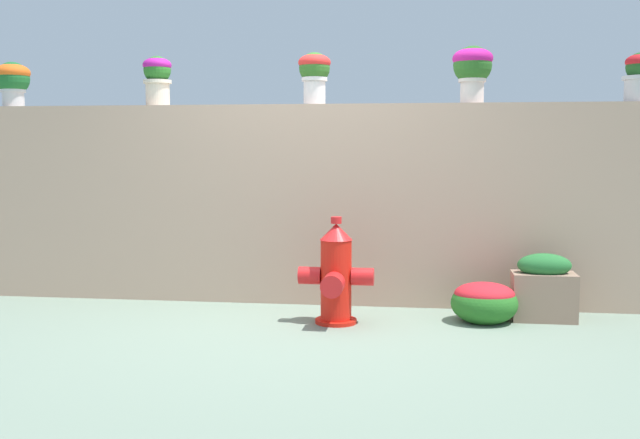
% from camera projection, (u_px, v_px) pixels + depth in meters
% --- Properties ---
extents(ground_plane, '(24.00, 24.00, 0.00)m').
position_uv_depth(ground_plane, '(294.00, 328.00, 5.40)').
color(ground_plane, gray).
extents(stone_wall, '(6.05, 0.38, 1.66)m').
position_uv_depth(stone_wall, '(313.00, 204.00, 6.30)').
color(stone_wall, tan).
rests_on(stone_wall, ground).
extents(potted_plant_0, '(0.30, 0.30, 0.40)m').
position_uv_depth(potted_plant_0, '(13.00, 79.00, 6.52)').
color(potted_plant_0, silver).
rests_on(potted_plant_0, stone_wall).
extents(potted_plant_1, '(0.25, 0.25, 0.43)m').
position_uv_depth(potted_plant_1, '(157.00, 76.00, 6.39)').
color(potted_plant_1, beige).
rests_on(potted_plant_1, stone_wall).
extents(potted_plant_2, '(0.27, 0.27, 0.44)m').
position_uv_depth(potted_plant_2, '(314.00, 72.00, 6.20)').
color(potted_plant_2, silver).
rests_on(potted_plant_2, stone_wall).
extents(potted_plant_3, '(0.33, 0.33, 0.46)m').
position_uv_depth(potted_plant_3, '(473.00, 67.00, 5.98)').
color(potted_plant_3, beige).
rests_on(potted_plant_3, stone_wall).
extents(fire_hydrant, '(0.56, 0.45, 0.80)m').
position_uv_depth(fire_hydrant, '(336.00, 276.00, 5.50)').
color(fire_hydrant, red).
rests_on(fire_hydrant, ground).
extents(flower_bush_left, '(0.50, 0.45, 0.32)m').
position_uv_depth(flower_bush_left, '(484.00, 301.00, 5.56)').
color(flower_bush_left, '#296D23').
rests_on(flower_bush_left, ground).
extents(planter_box, '(0.47, 0.27, 0.51)m').
position_uv_depth(planter_box, '(544.00, 288.00, 5.62)').
color(planter_box, '#96745F').
rests_on(planter_box, ground).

